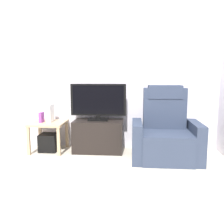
# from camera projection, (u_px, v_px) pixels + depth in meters

# --- Properties ---
(ground_plane) EXTENTS (6.40, 6.40, 0.00)m
(ground_plane) POSITION_uv_depth(u_px,v_px,m) (98.00, 171.00, 3.19)
(ground_plane) COLOR beige
(wall_back) EXTENTS (6.40, 0.06, 2.60)m
(wall_back) POSITION_uv_depth(u_px,v_px,m) (106.00, 71.00, 4.11)
(wall_back) COLOR silver
(wall_back) RESTS_ON ground
(tv_stand) EXTENTS (0.79, 0.46, 0.51)m
(tv_stand) POSITION_uv_depth(u_px,v_px,m) (98.00, 136.00, 3.99)
(tv_stand) COLOR black
(tv_stand) RESTS_ON ground
(television) EXTENTS (0.89, 0.20, 0.59)m
(television) POSITION_uv_depth(u_px,v_px,m) (98.00, 101.00, 3.92)
(television) COLOR black
(television) RESTS_ON tv_stand
(recliner_armchair) EXTENTS (0.98, 0.78, 1.08)m
(recliner_armchair) POSITION_uv_depth(u_px,v_px,m) (165.00, 134.00, 3.62)
(recliner_armchair) COLOR #2D384C
(recliner_armchair) RESTS_ON ground
(side_table) EXTENTS (0.54, 0.54, 0.48)m
(side_table) POSITION_uv_depth(u_px,v_px,m) (48.00, 127.00, 3.97)
(side_table) COLOR tan
(side_table) RESTS_ON ground
(subwoofer_box) EXTENTS (0.28, 0.28, 0.28)m
(subwoofer_box) POSITION_uv_depth(u_px,v_px,m) (49.00, 142.00, 4.01)
(subwoofer_box) COLOR black
(subwoofer_box) RESTS_ON ground
(book_upright) EXTENTS (0.04, 0.14, 0.16)m
(book_upright) POSITION_uv_depth(u_px,v_px,m) (41.00, 117.00, 3.94)
(book_upright) COLOR purple
(book_upright) RESTS_ON side_table
(game_console) EXTENTS (0.07, 0.20, 0.29)m
(game_console) POSITION_uv_depth(u_px,v_px,m) (50.00, 113.00, 3.95)
(game_console) COLOR white
(game_console) RESTS_ON side_table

